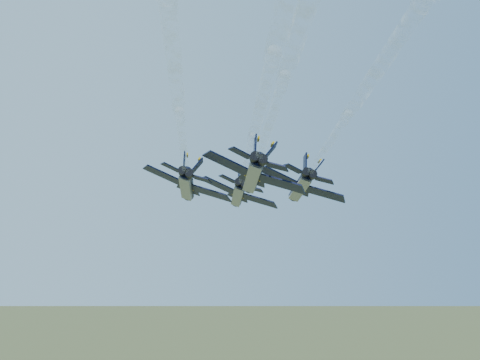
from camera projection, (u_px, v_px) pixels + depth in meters
name	position (u px, v px, depth m)	size (l,w,h in m)	color
jet_lead	(238.00, 194.00, 102.86)	(12.64, 18.27, 5.85)	black
jet_left	(187.00, 185.00, 90.03)	(12.64, 18.27, 5.85)	black
jet_right	(301.00, 186.00, 91.32)	(12.64, 18.27, 5.85)	black
jet_slot	(253.00, 175.00, 78.03)	(12.64, 18.27, 5.85)	black
smoke_trail_lead	(276.00, 83.00, 36.03)	(32.86, 86.82, 2.93)	white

